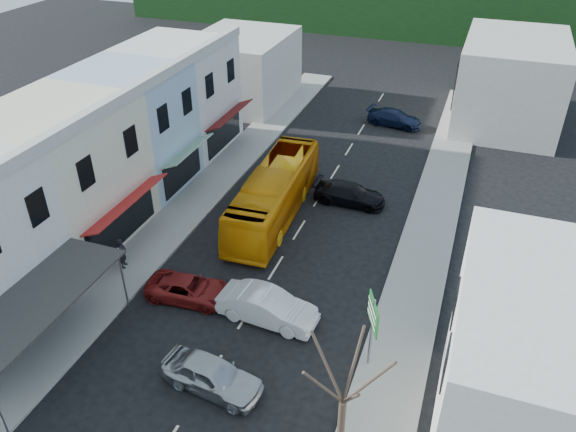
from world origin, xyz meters
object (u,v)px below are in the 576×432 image
object	(u,v)px
street_tree	(343,402)
car_red	(189,288)
pedestrian_left	(122,254)
car_white	(267,309)
bus	(275,194)
car_silver	(212,376)
direction_sign	(371,334)
traffic_signal	(455,87)

from	to	relation	value
street_tree	car_red	bearing A→B (deg)	145.86
pedestrian_left	car_white	bearing A→B (deg)	-118.06
bus	car_silver	distance (m)	13.99
car_white	car_red	size ratio (longest dim) A/B	0.96
car_silver	bus	bearing A→B (deg)	17.07
direction_sign	street_tree	world-z (taller)	street_tree
bus	direction_sign	distance (m)	13.26
car_silver	car_red	xyz separation A→B (m)	(-3.72, 4.80, 0.00)
car_white	car_red	bearing A→B (deg)	92.16
car_white	traffic_signal	bearing A→B (deg)	-6.66
car_white	direction_sign	distance (m)	5.57
car_white	direction_sign	xyz separation A→B (m)	(5.30, -1.22, 1.20)
car_white	pedestrian_left	size ratio (longest dim) A/B	2.59
pedestrian_left	traffic_signal	size ratio (longest dim) A/B	0.37
pedestrian_left	direction_sign	world-z (taller)	direction_sign
car_silver	direction_sign	bearing A→B (deg)	-52.67
street_tree	car_white	bearing A→B (deg)	129.67
car_white	bus	bearing A→B (deg)	22.42
bus	traffic_signal	size ratio (longest dim) A/B	2.53
car_silver	car_red	bearing A→B (deg)	44.63
bus	street_tree	world-z (taller)	street_tree
car_red	street_tree	size ratio (longest dim) A/B	0.63
car_red	bus	bearing A→B (deg)	-12.87
car_red	pedestrian_left	world-z (taller)	pedestrian_left
car_silver	traffic_signal	world-z (taller)	traffic_signal
car_white	traffic_signal	size ratio (longest dim) A/B	0.96
car_white	pedestrian_left	world-z (taller)	pedestrian_left
car_red	direction_sign	distance (m)	9.81
bus	pedestrian_left	xyz separation A→B (m)	(-5.82, -7.92, -0.55)
direction_sign	traffic_signal	xyz separation A→B (m)	(0.20, 31.81, 0.39)
bus	car_white	distance (m)	9.60
car_silver	street_tree	world-z (taller)	street_tree
car_silver	traffic_signal	size ratio (longest dim) A/B	0.96
car_red	street_tree	world-z (taller)	street_tree
direction_sign	street_tree	bearing A→B (deg)	-113.31
car_white	pedestrian_left	bearing A→B (deg)	86.35
bus	car_white	size ratio (longest dim) A/B	2.64
car_red	direction_sign	world-z (taller)	direction_sign
bus	traffic_signal	xyz separation A→B (m)	(8.59, 21.54, 0.75)
pedestrian_left	traffic_signal	distance (m)	32.83
car_silver	pedestrian_left	distance (m)	10.13
direction_sign	street_tree	xyz separation A→B (m)	(0.09, -5.28, 1.73)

